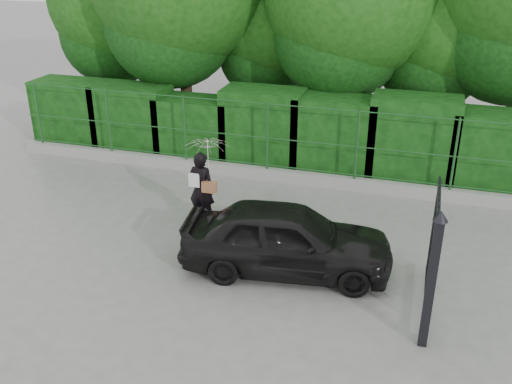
# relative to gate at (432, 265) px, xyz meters

# --- Properties ---
(ground) EXTENTS (80.00, 80.00, 0.00)m
(ground) POSITION_rel_gate_xyz_m (-4.60, 0.72, -1.19)
(ground) COLOR gray
(kerb) EXTENTS (14.00, 0.25, 0.30)m
(kerb) POSITION_rel_gate_xyz_m (-4.60, 5.22, -1.04)
(kerb) COLOR #9E9E99
(kerb) RESTS_ON ground
(fence) EXTENTS (14.13, 0.06, 1.80)m
(fence) POSITION_rel_gate_xyz_m (-4.38, 5.22, 0.01)
(fence) COLOR #1C4E21
(fence) RESTS_ON kerb
(hedge) EXTENTS (14.20, 1.20, 2.26)m
(hedge) POSITION_rel_gate_xyz_m (-4.45, 6.22, -0.17)
(hedge) COLOR black
(hedge) RESTS_ON ground
(gate) EXTENTS (0.22, 2.33, 2.36)m
(gate) POSITION_rel_gate_xyz_m (0.00, 0.00, 0.00)
(gate) COLOR black
(gate) RESTS_ON ground
(woman) EXTENTS (0.95, 0.97, 1.99)m
(woman) POSITION_rel_gate_xyz_m (-4.79, 2.44, 0.12)
(woman) COLOR black
(woman) RESTS_ON ground
(car) EXTENTS (4.17, 2.13, 1.36)m
(car) POSITION_rel_gate_xyz_m (-2.61, 1.05, -0.51)
(car) COLOR black
(car) RESTS_ON ground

